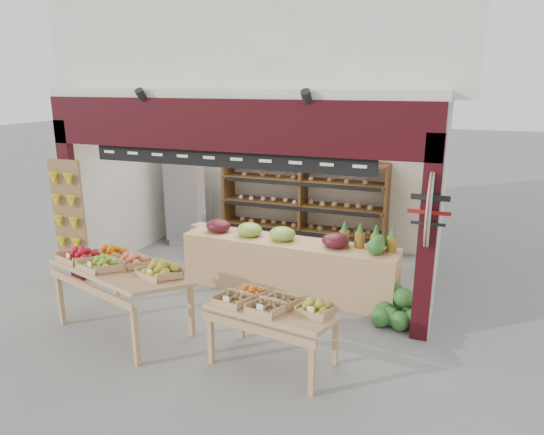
{
  "coord_description": "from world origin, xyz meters",
  "views": [
    {
      "loc": [
        2.95,
        -7.01,
        3.21
      ],
      "look_at": [
        0.4,
        -0.2,
        1.17
      ],
      "focal_mm": 32.0,
      "sensor_mm": 36.0,
      "label": 1
    }
  ],
  "objects_px": {
    "cardboard_stack": "(212,246)",
    "display_table_left": "(118,267)",
    "back_shelving": "(303,185)",
    "mid_counter": "(287,264)",
    "refrigerator": "(191,195)",
    "display_table_right": "(270,307)",
    "watermelon_pile": "(399,311)"
  },
  "relations": [
    {
      "from": "refrigerator",
      "to": "display_table_right",
      "type": "height_order",
      "value": "refrigerator"
    },
    {
      "from": "cardboard_stack",
      "to": "display_table_right",
      "type": "height_order",
      "value": "display_table_right"
    },
    {
      "from": "mid_counter",
      "to": "watermelon_pile",
      "type": "distance_m",
      "value": 1.85
    },
    {
      "from": "refrigerator",
      "to": "display_table_right",
      "type": "bearing_deg",
      "value": -65.67
    },
    {
      "from": "refrigerator",
      "to": "display_table_left",
      "type": "xyz_separation_m",
      "value": [
        0.95,
        -3.59,
        -0.12
      ]
    },
    {
      "from": "watermelon_pile",
      "to": "display_table_right",
      "type": "bearing_deg",
      "value": -131.0
    },
    {
      "from": "back_shelving",
      "to": "display_table_left",
      "type": "relative_size",
      "value": 1.68
    },
    {
      "from": "back_shelving",
      "to": "mid_counter",
      "type": "height_order",
      "value": "back_shelving"
    },
    {
      "from": "refrigerator",
      "to": "mid_counter",
      "type": "distance_m",
      "value": 3.22
    },
    {
      "from": "refrigerator",
      "to": "watermelon_pile",
      "type": "height_order",
      "value": "refrigerator"
    },
    {
      "from": "display_table_right",
      "to": "watermelon_pile",
      "type": "distance_m",
      "value": 2.08
    },
    {
      "from": "mid_counter",
      "to": "display_table_left",
      "type": "bearing_deg",
      "value": -132.74
    },
    {
      "from": "back_shelving",
      "to": "display_table_left",
      "type": "xyz_separation_m",
      "value": [
        -1.3,
        -4.07,
        -0.4
      ]
    },
    {
      "from": "cardboard_stack",
      "to": "watermelon_pile",
      "type": "bearing_deg",
      "value": -21.74
    },
    {
      "from": "display_table_right",
      "to": "display_table_left",
      "type": "bearing_deg",
      "value": 177.39
    },
    {
      "from": "refrigerator",
      "to": "watermelon_pile",
      "type": "distance_m",
      "value": 5.01
    },
    {
      "from": "refrigerator",
      "to": "cardboard_stack",
      "type": "height_order",
      "value": "refrigerator"
    },
    {
      "from": "cardboard_stack",
      "to": "display_table_left",
      "type": "relative_size",
      "value": 0.52
    },
    {
      "from": "mid_counter",
      "to": "watermelon_pile",
      "type": "height_order",
      "value": "mid_counter"
    },
    {
      "from": "refrigerator",
      "to": "display_table_right",
      "type": "relative_size",
      "value": 1.31
    },
    {
      "from": "cardboard_stack",
      "to": "display_table_left",
      "type": "distance_m",
      "value": 2.94
    },
    {
      "from": "cardboard_stack",
      "to": "mid_counter",
      "type": "relative_size",
      "value": 0.3
    },
    {
      "from": "back_shelving",
      "to": "watermelon_pile",
      "type": "xyz_separation_m",
      "value": [
        2.2,
        -2.65,
        -1.08
      ]
    },
    {
      "from": "refrigerator",
      "to": "cardboard_stack",
      "type": "distance_m",
      "value": 1.34
    },
    {
      "from": "cardboard_stack",
      "to": "watermelon_pile",
      "type": "xyz_separation_m",
      "value": [
        3.61,
        -1.44,
        -0.04
      ]
    },
    {
      "from": "back_shelving",
      "to": "display_table_left",
      "type": "height_order",
      "value": "back_shelving"
    },
    {
      "from": "back_shelving",
      "to": "watermelon_pile",
      "type": "relative_size",
      "value": 4.61
    },
    {
      "from": "cardboard_stack",
      "to": "mid_counter",
      "type": "height_order",
      "value": "mid_counter"
    },
    {
      "from": "display_table_right",
      "to": "back_shelving",
      "type": "bearing_deg",
      "value": 101.91
    },
    {
      "from": "display_table_left",
      "to": "watermelon_pile",
      "type": "height_order",
      "value": "display_table_left"
    },
    {
      "from": "display_table_left",
      "to": "display_table_right",
      "type": "height_order",
      "value": "display_table_left"
    },
    {
      "from": "refrigerator",
      "to": "watermelon_pile",
      "type": "xyz_separation_m",
      "value": [
        4.45,
        -2.16,
        -0.81
      ]
    }
  ]
}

